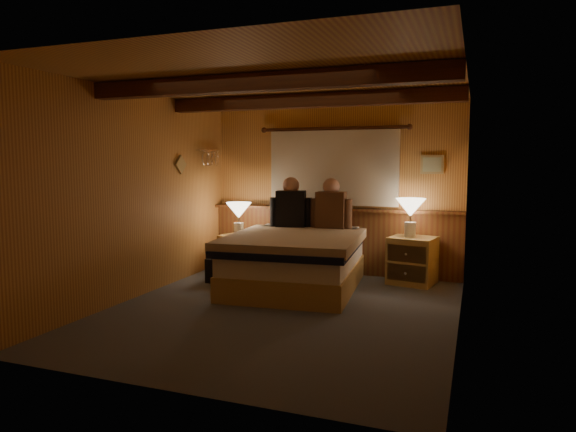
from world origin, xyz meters
The scene contains 19 objects.
floor centered at (0.00, 0.00, 0.00)m, with size 4.20×4.20×0.00m, color #484E56.
ceiling centered at (0.00, 0.00, 2.40)m, with size 4.20×4.20×0.00m, color gold.
wall_back centered at (0.00, 2.10, 1.20)m, with size 3.60×3.60×0.00m, color gold.
wall_left centered at (-1.80, 0.00, 1.20)m, with size 4.20×4.20×0.00m, color gold.
wall_right centered at (1.80, 0.00, 1.20)m, with size 4.20×4.20×0.00m, color gold.
wall_front centered at (0.00, -2.10, 1.20)m, with size 3.60×3.60×0.00m, color gold.
wainscot centered at (0.00, 2.04, 0.49)m, with size 3.60×0.23×0.94m.
curtain_window centered at (0.00, 2.03, 1.52)m, with size 2.18×0.09×1.11m.
ceiling_beams centered at (0.00, 0.15, 2.31)m, with size 3.60×1.65×0.16m.
coat_rail centered at (-1.72, 1.58, 1.67)m, with size 0.05×0.55×0.24m.
framed_print centered at (1.35, 2.08, 1.55)m, with size 0.30×0.04×0.25m.
bed centered at (-0.18, 0.98, 0.36)m, with size 1.72×2.14×0.69m.
nightstand_left centered at (-1.26, 1.59, 0.27)m, with size 0.57×0.53×0.54m.
nightstand_right centered at (1.16, 1.72, 0.31)m, with size 0.64×0.60×0.61m.
lamp_left centered at (-1.25, 1.55, 0.87)m, with size 0.36×0.36×0.47m.
lamp_right centered at (1.12, 1.75, 0.97)m, with size 0.38×0.38×0.50m.
person_left centered at (-0.50, 1.65, 0.97)m, with size 0.58×0.31×0.72m.
person_right centered at (0.06, 1.71, 0.97)m, with size 0.58×0.24×0.71m.
duffel_bag centered at (-1.13, 0.98, 0.17)m, with size 0.56×0.37×0.38m.
Camera 1 is at (1.92, -5.01, 1.58)m, focal length 32.00 mm.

